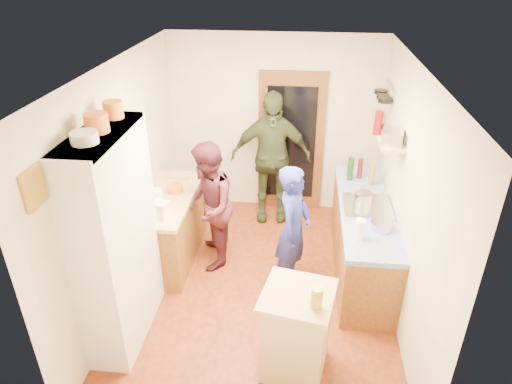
% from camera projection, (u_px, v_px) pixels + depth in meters
% --- Properties ---
extents(floor, '(3.00, 4.00, 0.02)m').
position_uv_depth(floor, '(260.00, 287.00, 5.45)').
color(floor, maroon).
rests_on(floor, ground).
extents(ceiling, '(3.00, 4.00, 0.02)m').
position_uv_depth(ceiling, '(261.00, 65.00, 4.21)').
color(ceiling, silver).
rests_on(ceiling, ground).
extents(wall_back, '(3.00, 0.02, 2.60)m').
position_uv_depth(wall_back, '(274.00, 125.00, 6.59)').
color(wall_back, silver).
rests_on(wall_back, ground).
extents(wall_front, '(3.00, 0.02, 2.60)m').
position_uv_depth(wall_front, '(231.00, 329.00, 3.07)').
color(wall_front, silver).
rests_on(wall_front, ground).
extents(wall_left, '(0.02, 4.00, 2.60)m').
position_uv_depth(wall_left, '(123.00, 183.00, 4.98)').
color(wall_left, silver).
rests_on(wall_left, ground).
extents(wall_right, '(0.02, 4.00, 2.60)m').
position_uv_depth(wall_right, '(406.00, 198.00, 4.69)').
color(wall_right, silver).
rests_on(wall_right, ground).
extents(door_frame, '(0.95, 0.06, 2.10)m').
position_uv_depth(door_frame, '(291.00, 143.00, 6.65)').
color(door_frame, brown).
rests_on(door_frame, ground).
extents(door_glass, '(0.70, 0.02, 1.70)m').
position_uv_depth(door_glass, '(291.00, 144.00, 6.62)').
color(door_glass, black).
rests_on(door_glass, door_frame).
extents(hutch_body, '(0.40, 1.20, 2.20)m').
position_uv_depth(hutch_body, '(117.00, 241.00, 4.35)').
color(hutch_body, silver).
rests_on(hutch_body, ground).
extents(hutch_top_shelf, '(0.40, 1.14, 0.04)m').
position_uv_depth(hutch_top_shelf, '(98.00, 134.00, 3.84)').
color(hutch_top_shelf, silver).
rests_on(hutch_top_shelf, hutch_body).
extents(plate_stack, '(0.22, 0.22, 0.09)m').
position_uv_depth(plate_stack, '(84.00, 138.00, 3.60)').
color(plate_stack, white).
rests_on(plate_stack, hutch_top_shelf).
extents(orange_pot_a, '(0.20, 0.20, 0.16)m').
position_uv_depth(orange_pot_a, '(96.00, 123.00, 3.79)').
color(orange_pot_a, orange).
rests_on(orange_pot_a, hutch_top_shelf).
extents(orange_pot_b, '(0.18, 0.18, 0.16)m').
position_uv_depth(orange_pot_b, '(113.00, 110.00, 4.11)').
color(orange_pot_b, orange).
rests_on(orange_pot_b, hutch_top_shelf).
extents(left_counter_base, '(0.60, 1.40, 0.85)m').
position_uv_depth(left_counter_base, '(169.00, 230.00, 5.75)').
color(left_counter_base, olive).
rests_on(left_counter_base, ground).
extents(left_counter_top, '(0.64, 1.44, 0.05)m').
position_uv_depth(left_counter_top, '(166.00, 199.00, 5.54)').
color(left_counter_top, '#D9B37F').
rests_on(left_counter_top, left_counter_base).
extents(toaster, '(0.27, 0.22, 0.18)m').
position_uv_depth(toaster, '(159.00, 209.00, 5.11)').
color(toaster, white).
rests_on(toaster, left_counter_top).
extents(kettle, '(0.21, 0.21, 0.20)m').
position_uv_depth(kettle, '(156.00, 198.00, 5.31)').
color(kettle, white).
rests_on(kettle, left_counter_top).
extents(orange_bowl, '(0.21, 0.21, 0.09)m').
position_uv_depth(orange_bowl, '(175.00, 188.00, 5.63)').
color(orange_bowl, orange).
rests_on(orange_bowl, left_counter_top).
extents(chopping_board, '(0.30, 0.22, 0.02)m').
position_uv_depth(chopping_board, '(180.00, 175.00, 6.04)').
color(chopping_board, '#D9B37F').
rests_on(chopping_board, left_counter_top).
extents(right_counter_base, '(0.60, 2.20, 0.84)m').
position_uv_depth(right_counter_base, '(362.00, 240.00, 5.57)').
color(right_counter_base, olive).
rests_on(right_counter_base, ground).
extents(right_counter_top, '(0.62, 2.22, 0.06)m').
position_uv_depth(right_counter_top, '(366.00, 208.00, 5.36)').
color(right_counter_top, '#1831AD').
rests_on(right_counter_top, right_counter_base).
extents(hob, '(0.55, 0.58, 0.04)m').
position_uv_depth(hob, '(367.00, 206.00, 5.29)').
color(hob, silver).
rests_on(hob, right_counter_top).
extents(pot_on_hob, '(0.20, 0.20, 0.13)m').
position_uv_depth(pot_on_hob, '(363.00, 198.00, 5.29)').
color(pot_on_hob, silver).
rests_on(pot_on_hob, hob).
extents(bottle_a, '(0.08, 0.08, 0.31)m').
position_uv_depth(bottle_a, '(350.00, 169.00, 5.88)').
color(bottle_a, '#143F14').
rests_on(bottle_a, right_counter_top).
extents(bottle_b, '(0.08, 0.08, 0.27)m').
position_uv_depth(bottle_b, '(360.00, 168.00, 5.93)').
color(bottle_b, '#591419').
rests_on(bottle_b, right_counter_top).
extents(bottle_c, '(0.08, 0.08, 0.29)m').
position_uv_depth(bottle_c, '(372.00, 175.00, 5.74)').
color(bottle_c, olive).
rests_on(bottle_c, right_counter_top).
extents(paper_towel, '(0.12, 0.12, 0.23)m').
position_uv_depth(paper_towel, '(360.00, 230.00, 4.67)').
color(paper_towel, white).
rests_on(paper_towel, right_counter_top).
extents(mixing_bowl, '(0.28, 0.28, 0.09)m').
position_uv_depth(mixing_bowl, '(381.00, 226.00, 4.87)').
color(mixing_bowl, silver).
rests_on(mixing_bowl, right_counter_top).
extents(island_base, '(0.65, 0.65, 0.86)m').
position_uv_depth(island_base, '(296.00, 334.00, 4.20)').
color(island_base, '#D9B37F').
rests_on(island_base, ground).
extents(island_top, '(0.73, 0.73, 0.05)m').
position_uv_depth(island_top, '(298.00, 296.00, 3.98)').
color(island_top, '#D9B37F').
rests_on(island_top, island_base).
extents(cutting_board, '(0.40, 0.34, 0.02)m').
position_uv_depth(cutting_board, '(294.00, 290.00, 4.03)').
color(cutting_board, white).
rests_on(cutting_board, island_top).
extents(oil_jar, '(0.12, 0.12, 0.20)m').
position_uv_depth(oil_jar, '(317.00, 298.00, 3.77)').
color(oil_jar, '#AD9E2D').
rests_on(oil_jar, island_top).
extents(pan_rail, '(0.02, 0.65, 0.02)m').
position_uv_depth(pan_rail, '(390.00, 86.00, 5.67)').
color(pan_rail, silver).
rests_on(pan_rail, wall_right).
extents(pan_hang_a, '(0.18, 0.18, 0.05)m').
position_uv_depth(pan_hang_a, '(385.00, 100.00, 5.59)').
color(pan_hang_a, black).
rests_on(pan_hang_a, pan_rail).
extents(pan_hang_b, '(0.16, 0.16, 0.05)m').
position_uv_depth(pan_hang_b, '(383.00, 97.00, 5.77)').
color(pan_hang_b, black).
rests_on(pan_hang_b, pan_rail).
extents(pan_hang_c, '(0.17, 0.17, 0.05)m').
position_uv_depth(pan_hang_c, '(381.00, 92.00, 5.94)').
color(pan_hang_c, black).
rests_on(pan_hang_c, pan_rail).
extents(wall_shelf, '(0.26, 0.42, 0.03)m').
position_uv_depth(wall_shelf, '(391.00, 144.00, 4.91)').
color(wall_shelf, '#D9B37F').
rests_on(wall_shelf, wall_right).
extents(radio, '(0.28, 0.34, 0.15)m').
position_uv_depth(radio, '(393.00, 136.00, 4.86)').
color(radio, silver).
rests_on(radio, wall_shelf).
extents(ext_bracket, '(0.06, 0.10, 0.04)m').
position_uv_depth(ext_bracket, '(382.00, 127.00, 6.11)').
color(ext_bracket, black).
rests_on(ext_bracket, wall_right).
extents(fire_extinguisher, '(0.11, 0.11, 0.32)m').
position_uv_depth(fire_extinguisher, '(378.00, 123.00, 6.09)').
color(fire_extinguisher, red).
rests_on(fire_extinguisher, wall_right).
extents(picture_frame, '(0.03, 0.25, 0.30)m').
position_uv_depth(picture_frame, '(34.00, 188.00, 3.26)').
color(picture_frame, gold).
rests_on(picture_frame, wall_left).
extents(person_hob, '(0.51, 0.64, 1.54)m').
position_uv_depth(person_hob, '(295.00, 230.00, 5.11)').
color(person_hob, navy).
rests_on(person_hob, ground).
extents(person_left, '(0.73, 0.88, 1.62)m').
position_uv_depth(person_left, '(211.00, 205.00, 5.53)').
color(person_left, '#481C27').
rests_on(person_left, ground).
extents(person_back, '(1.17, 0.58, 1.92)m').
position_uv_depth(person_back, '(272.00, 158.00, 6.42)').
color(person_back, '#303A23').
rests_on(person_back, ground).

